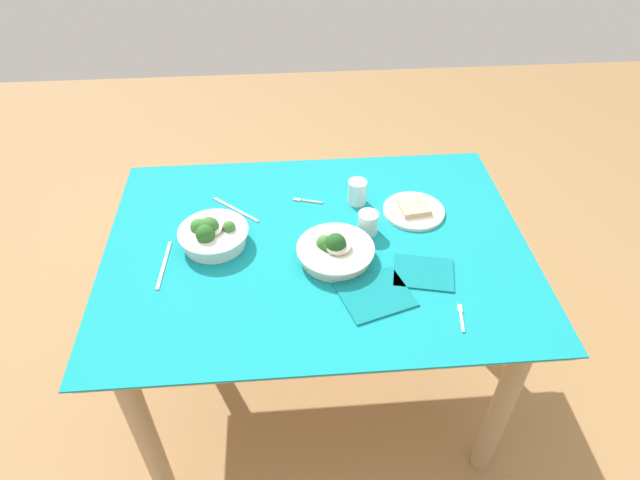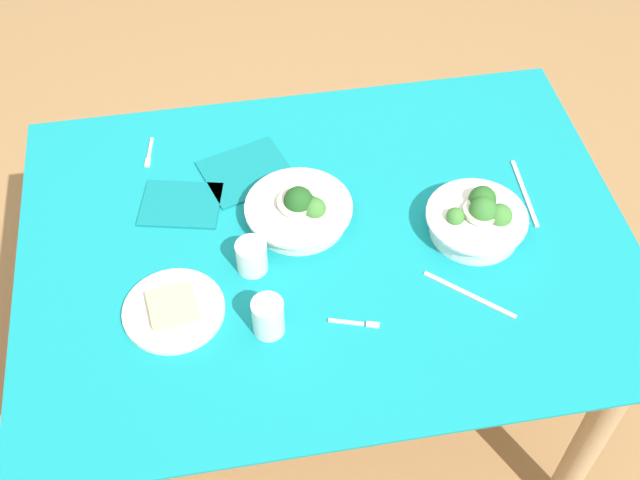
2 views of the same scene
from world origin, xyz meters
name	(u,v)px [view 2 (image 2 of 2)]	position (x,y,z in m)	size (l,w,h in m)	color
ground_plane	(325,404)	(0.00, 0.00, 0.00)	(6.00, 6.00, 0.00)	#9E7547
dining_table	(327,271)	(0.00, 0.00, 0.65)	(1.36, 1.00, 0.76)	teal
broccoli_bowl_far	(477,220)	(-0.33, 0.03, 0.80)	(0.22, 0.22, 0.10)	white
broccoli_bowl_near	(300,210)	(0.05, -0.07, 0.79)	(0.24, 0.24, 0.09)	silver
bread_side_plate	(174,309)	(0.35, 0.14, 0.77)	(0.21, 0.21, 0.03)	silver
water_glass_center	(252,257)	(0.17, 0.05, 0.80)	(0.07, 0.07, 0.08)	silver
water_glass_side	(268,317)	(0.16, 0.22, 0.81)	(0.07, 0.07, 0.09)	silver
fork_by_far_bowl	(149,154)	(0.38, -0.34, 0.76)	(0.03, 0.10, 0.00)	#B7B7BC
fork_by_near_bowl	(357,323)	(-0.02, 0.23, 0.76)	(0.10, 0.04, 0.00)	#B7B7BC
table_knife_left	(525,193)	(-0.48, -0.06, 0.76)	(0.21, 0.01, 0.00)	#B7B7BC
table_knife_right	(469,295)	(-0.27, 0.20, 0.76)	(0.21, 0.01, 0.00)	#B7B7BC
napkin_folded_upper	(247,172)	(0.15, -0.24, 0.76)	(0.20, 0.17, 0.01)	#0F777D
napkin_folded_lower	(181,204)	(0.31, -0.16, 0.76)	(0.18, 0.14, 0.01)	#0F777D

